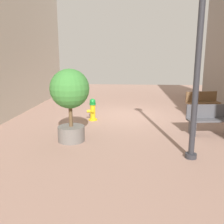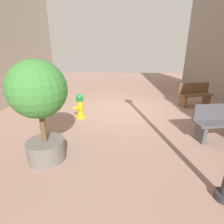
{
  "view_description": "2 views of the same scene",
  "coord_description": "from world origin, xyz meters",
  "px_view_note": "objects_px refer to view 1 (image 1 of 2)",
  "views": [
    {
      "loc": [
        -0.04,
        10.24,
        2.48
      ],
      "look_at": [
        0.56,
        2.16,
        0.64
      ],
      "focal_mm": 39.85,
      "sensor_mm": 36.0,
      "label": 1
    },
    {
      "loc": [
        0.2,
        6.54,
        2.29
      ],
      "look_at": [
        0.28,
        2.21,
        0.71
      ],
      "focal_mm": 27.79,
      "sensor_mm": 36.0,
      "label": 2
    }
  ],
  "objects_px": {
    "bench_near": "(202,102)",
    "street_lamp": "(199,45)",
    "fire_hydrant": "(93,109)",
    "bench_far": "(211,119)",
    "planter_tree": "(70,96)"
  },
  "relations": [
    {
      "from": "bench_far",
      "to": "street_lamp",
      "type": "height_order",
      "value": "street_lamp"
    },
    {
      "from": "fire_hydrant",
      "to": "bench_near",
      "type": "xyz_separation_m",
      "value": [
        -4.62,
        -1.54,
        0.05
      ]
    },
    {
      "from": "bench_near",
      "to": "street_lamp",
      "type": "distance_m",
      "value": 5.75
    },
    {
      "from": "fire_hydrant",
      "to": "street_lamp",
      "type": "distance_m",
      "value": 5.14
    },
    {
      "from": "bench_far",
      "to": "street_lamp",
      "type": "relative_size",
      "value": 0.36
    },
    {
      "from": "bench_far",
      "to": "planter_tree",
      "type": "relative_size",
      "value": 0.75
    },
    {
      "from": "bench_near",
      "to": "street_lamp",
      "type": "relative_size",
      "value": 0.34
    },
    {
      "from": "planter_tree",
      "to": "bench_near",
      "type": "bearing_deg",
      "value": -140.61
    },
    {
      "from": "fire_hydrant",
      "to": "street_lamp",
      "type": "relative_size",
      "value": 0.19
    },
    {
      "from": "street_lamp",
      "to": "bench_near",
      "type": "bearing_deg",
      "value": -107.9
    },
    {
      "from": "fire_hydrant",
      "to": "planter_tree",
      "type": "distance_m",
      "value": 2.65
    },
    {
      "from": "fire_hydrant",
      "to": "bench_far",
      "type": "height_order",
      "value": "bench_far"
    },
    {
      "from": "bench_near",
      "to": "planter_tree",
      "type": "xyz_separation_m",
      "value": [
        4.88,
        4.01,
        0.86
      ]
    },
    {
      "from": "bench_near",
      "to": "street_lamp",
      "type": "height_order",
      "value": "street_lamp"
    },
    {
      "from": "planter_tree",
      "to": "street_lamp",
      "type": "height_order",
      "value": "street_lamp"
    }
  ]
}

